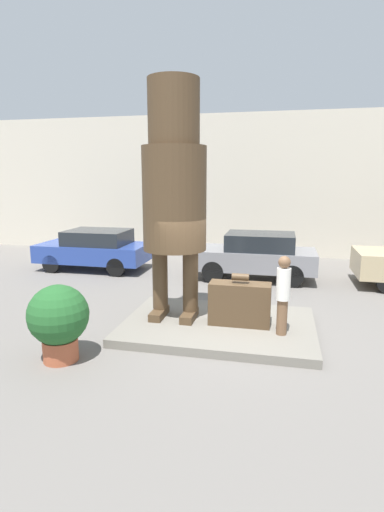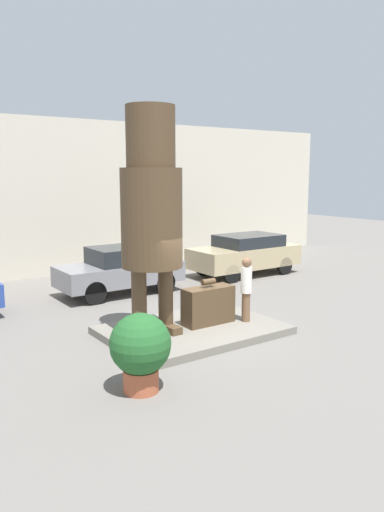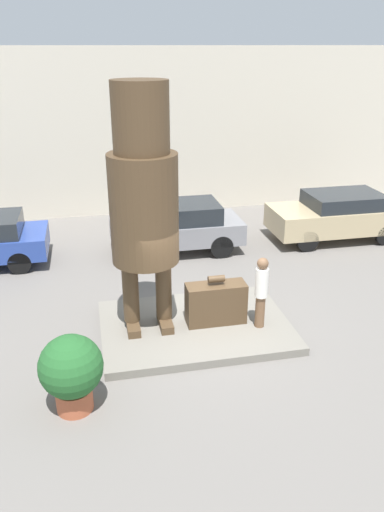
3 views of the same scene
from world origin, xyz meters
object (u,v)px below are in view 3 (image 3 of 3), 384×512
object	(u,v)px
planter_pot	(71,370)
statue_figure	(143,193)
giant_suitcase	(216,303)
parked_car_tan	(338,215)
parked_car_grey	(178,226)
tourist	(261,290)

from	to	relation	value
planter_pot	statue_figure	bearing A→B (deg)	54.76
giant_suitcase	parked_car_tan	bearing A→B (deg)	41.52
giant_suitcase	planter_pot	distance (m)	3.81
statue_figure	parked_car_tan	world-z (taller)	statue_figure
statue_figure	planter_pot	distance (m)	3.73
giant_suitcase	parked_car_tan	xyz separation A→B (m)	(5.41, 4.79, 0.18)
parked_car_grey	giant_suitcase	bearing A→B (deg)	89.75
statue_figure	planter_pot	bearing A→B (deg)	-125.24
tourist	parked_car_grey	bearing A→B (deg)	99.81
planter_pot	parked_car_tan	bearing A→B (deg)	38.98
giant_suitcase	planter_pot	world-z (taller)	planter_pot
parked_car_grey	parked_car_tan	bearing A→B (deg)	179.89
tourist	planter_pot	world-z (taller)	tourist
tourist	parked_car_tan	distance (m)	6.87
tourist	parked_car_tan	xyz separation A→B (m)	(4.50, 5.18, -0.25)
giant_suitcase	parked_car_tan	world-z (taller)	parked_car_tan
giant_suitcase	parked_car_grey	world-z (taller)	parked_car_grey
parked_car_tan	parked_car_grey	bearing A→B (deg)	-0.11
giant_suitcase	planter_pot	xyz separation A→B (m)	(-3.15, -2.14, 0.16)
parked_car_grey	tourist	bearing A→B (deg)	99.81
giant_suitcase	parked_car_grey	bearing A→B (deg)	89.75
statue_figure	parked_car_tan	bearing A→B (deg)	33.70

